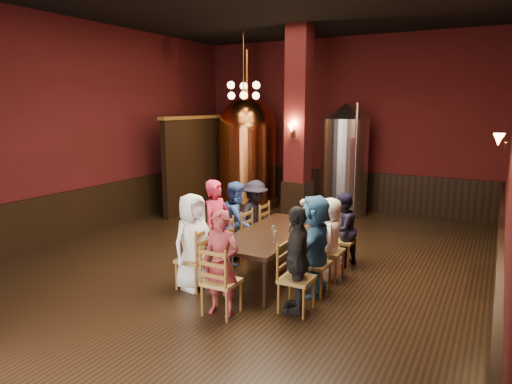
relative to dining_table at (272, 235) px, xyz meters
The scene contains 38 objects.
room 1.82m from the dining_table, 141.29° to the left, with size 10.00×10.02×4.50m.
wainscot_right 3.29m from the dining_table, 10.16° to the left, with size 0.08×9.90×1.00m, color black.
wainscot_back 5.59m from the dining_table, 97.44° to the left, with size 7.90×0.08×1.00m, color black.
wainscot_left 4.72m from the dining_table, behind, with size 0.08×9.90×1.00m, color black.
column 3.86m from the dining_table, 106.85° to the left, with size 0.58×0.58×4.50m, color #450E12.
partition 5.47m from the dining_table, 136.07° to the left, with size 0.22×3.50×2.40m, color black.
pendant_cluster 4.93m from the dining_table, 125.95° to the left, with size 0.90×0.90×1.70m, color #A57226, non-canonical shape.
sconce_wall 3.78m from the dining_table, 23.49° to the left, with size 0.20×0.20×0.36m, color black, non-canonical shape.
sconce_column 3.58m from the dining_table, 108.39° to the left, with size 0.20×0.20×0.36m, color black, non-canonical shape.
dining_table is the anchor object (origin of this frame).
chair_0 1.33m from the dining_table, 129.76° to the right, with size 0.46×0.46×0.92m, color brown, non-canonical shape.
person_0 1.31m from the dining_table, 129.76° to the right, with size 0.72×0.47×1.47m, color white.
chair_1 0.94m from the dining_table, 158.17° to the right, with size 0.46×0.46×0.92m, color brown, non-canonical shape.
person_1 0.92m from the dining_table, 158.17° to the right, with size 0.58×0.38×1.58m, color #C0213D.
chair_2 0.94m from the dining_table, 159.39° to the left, with size 0.46×0.46×0.92m, color brown, non-canonical shape.
person_2 0.91m from the dining_table, 159.39° to the left, with size 0.71×0.35×1.46m, color #2A498F.
chair_3 1.33m from the dining_table, 130.97° to the left, with size 0.46×0.46×0.92m, color brown, non-canonical shape.
person_3 1.31m from the dining_table, 130.97° to the left, with size 0.89×0.51×1.37m, color black.
chair_4 1.33m from the dining_table, 49.03° to the right, with size 0.46×0.46×0.92m, color brown, non-canonical shape.
person_4 1.31m from the dining_table, 49.03° to the right, with size 0.86×0.36×1.46m, color black.
chair_5 0.94m from the dining_table, 20.61° to the right, with size 0.46×0.46×0.92m, color brown, non-canonical shape.
person_5 0.91m from the dining_table, 20.61° to the right, with size 1.38×0.44×1.49m, color teal.
chair_6 0.94m from the dining_table, 21.83° to the left, with size 0.46×0.46×0.92m, color brown, non-canonical shape.
person_6 0.91m from the dining_table, 21.83° to the left, with size 0.65×0.42×1.33m, color white.
chair_7 1.33m from the dining_table, 50.24° to the left, with size 0.46×0.46×0.92m, color brown, non-canonical shape.
person_7 1.31m from the dining_table, 50.24° to the left, with size 0.63×0.31×1.30m, color black.
chair_8 1.57m from the dining_table, 89.39° to the right, with size 0.46×0.46×0.92m, color brown, non-canonical shape.
person_8 1.55m from the dining_table, 89.39° to the right, with size 0.52×0.34×1.42m, color maroon.
copper_kettle 5.51m from the dining_table, 123.72° to the left, with size 1.99×1.99×4.18m.
steel_vessel 4.79m from the dining_table, 93.91° to the left, with size 1.44×1.44×2.81m.
rose_vase 1.06m from the dining_table, 80.52° to the left, with size 0.23×0.23×0.39m.
wine_glass_0 0.65m from the dining_table, 61.94° to the left, with size 0.07×0.07×0.17m, color white, non-canonical shape.
wine_glass_1 0.31m from the dining_table, 61.32° to the right, with size 0.07×0.07×0.17m, color white, non-canonical shape.
wine_glass_2 0.95m from the dining_table, 110.26° to the right, with size 0.07×0.07×0.17m, color white, non-canonical shape.
wine_glass_3 0.57m from the dining_table, 60.34° to the right, with size 0.07×0.07×0.17m, color white, non-canonical shape.
wine_glass_4 0.61m from the dining_table, 68.08° to the left, with size 0.07×0.07×0.17m, color white, non-canonical shape.
wine_glass_5 0.35m from the dining_table, ahead, with size 0.07×0.07×0.17m, color white, non-canonical shape.
wine_glass_6 0.53m from the dining_table, 79.41° to the left, with size 0.07×0.07×0.17m, color white, non-canonical shape.
Camera 1 is at (3.86, -6.93, 2.76)m, focal length 32.00 mm.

